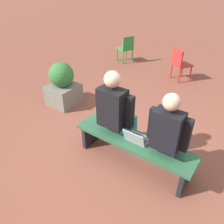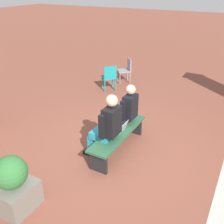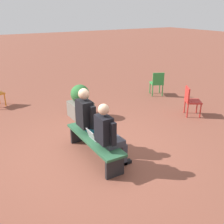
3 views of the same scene
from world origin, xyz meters
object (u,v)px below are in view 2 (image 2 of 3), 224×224
Objects in this scene: laptop at (120,129)px; plastic_chair_near_bench_right at (109,76)px; bench at (118,136)px; person_student at (126,111)px; person_adult at (107,126)px; plastic_chair_near_bench_left at (126,69)px; planter at (13,185)px.

plastic_chair_near_bench_right is at bearing -146.86° from laptop.
person_student is at bearing -171.97° from bench.
bench is 3.44m from plastic_chair_near_bench_right.
person_adult is (0.34, -0.07, 0.39)m from bench.
laptop is 4.20m from plastic_chair_near_bench_left.
plastic_chair_near_bench_left is 1.00× the size of plastic_chair_near_bench_right.
planter is (2.22, -0.69, -0.06)m from laptop.
plastic_chair_near_bench_left reaches higher than bench.
plastic_chair_near_bench_left is 0.89× the size of planter.
plastic_chair_near_bench_right reaches higher than bench.
person_student is at bearing 25.96° from plastic_chair_near_bench_left.
person_adult is 4.54m from plastic_chair_near_bench_left.
plastic_chair_near_bench_right is at bearing -147.52° from bench.
person_student reaches higher than planter.
planter is (6.04, 1.04, -0.04)m from plastic_chair_near_bench_left.
plastic_chair_near_bench_right is at bearing -167.02° from planter.
planter is (5.07, 1.17, -0.04)m from plastic_chair_near_bench_right.
bench is 4.24m from plastic_chair_near_bench_left.
laptop is 0.38× the size of plastic_chair_near_bench_left.
person_adult is at bearing -0.32° from person_student.
plastic_chair_near_bench_left is (-3.40, -1.66, -0.23)m from person_student.
plastic_chair_near_bench_right is 5.20m from planter.
laptop is (-0.40, 0.08, -0.24)m from person_adult.
person_adult is (0.81, -0.00, 0.03)m from person_student.
bench is 1.91× the size of planter.
bench is 0.16m from laptop.
person_student is 0.47m from laptop.
plastic_chair_near_bench_left is at bearing -158.60° from person_adult.
person_adult is 0.47m from laptop.
person_adult reaches higher than person_student.
laptop is at bearing 24.43° from plastic_chair_near_bench_left.
plastic_chair_near_bench_right is at bearing -7.34° from plastic_chair_near_bench_left.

